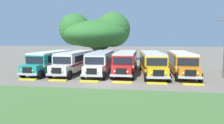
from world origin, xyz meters
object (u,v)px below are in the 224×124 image
Objects in this scene: parked_bus_slot_0 at (53,60)px; broad_shade_tree at (97,33)px; parked_bus_slot_5 at (181,62)px; parked_bus_slot_2 at (101,61)px; parked_bus_slot_1 at (75,61)px; parked_bus_slot_4 at (152,62)px; parked_bus_slot_3 at (126,61)px.

parked_bus_slot_0 is 0.78× the size of broad_shade_tree.
parked_bus_slot_2 is at bearing -86.03° from parked_bus_slot_5.
parked_bus_slot_4 is (10.30, -0.03, 0.00)m from parked_bus_slot_1.
parked_bus_slot_3 is 3.44m from parked_bus_slot_4.
parked_bus_slot_4 is (6.74, -0.11, 0.00)m from parked_bus_slot_2.
parked_bus_slot_0 is at bearing -85.46° from parked_bus_slot_3.
parked_bus_slot_4 is (13.60, 0.03, 0.00)m from parked_bus_slot_0.
parked_bus_slot_3 is at bearing 96.60° from parked_bus_slot_0.
broad_shade_tree reaches higher than parked_bus_slot_3.
parked_bus_slot_0 is 1.00× the size of parked_bus_slot_5.
parked_bus_slot_2 is 0.99× the size of parked_bus_slot_4.
parked_bus_slot_4 is 1.00× the size of parked_bus_slot_5.
parked_bus_slot_3 and parked_bus_slot_4 have the same top height.
parked_bus_slot_4 is 17.79m from broad_shade_tree.
parked_bus_slot_0 and parked_bus_slot_4 have the same top height.
parked_bus_slot_5 is at bearing 94.84° from parked_bus_slot_0.
parked_bus_slot_2 is at bearing -94.16° from parked_bus_slot_4.
broad_shade_tree is at bearing -177.53° from parked_bus_slot_1.
broad_shade_tree is at bearing -146.67° from parked_bus_slot_4.
parked_bus_slot_0 is 1.00× the size of parked_bus_slot_4.
parked_bus_slot_5 is 19.90m from broad_shade_tree.
parked_bus_slot_1 is 1.00× the size of parked_bus_slot_5.
broad_shade_tree is at bearing -166.45° from parked_bus_slot_2.
parked_bus_slot_0 and parked_bus_slot_1 have the same top height.
parked_bus_slot_2 is at bearing -75.48° from broad_shade_tree.
broad_shade_tree reaches higher than parked_bus_slot_4.
parked_bus_slot_2 is 3.37m from parked_bus_slot_3.
parked_bus_slot_3 is (3.34, 0.45, 0.00)m from parked_bus_slot_2.
parked_bus_slot_0 is 13.60m from parked_bus_slot_4.
parked_bus_slot_3 is 1.00× the size of parked_bus_slot_4.
broad_shade_tree reaches higher than parked_bus_slot_5.
parked_bus_slot_0 is 1.00× the size of parked_bus_slot_1.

